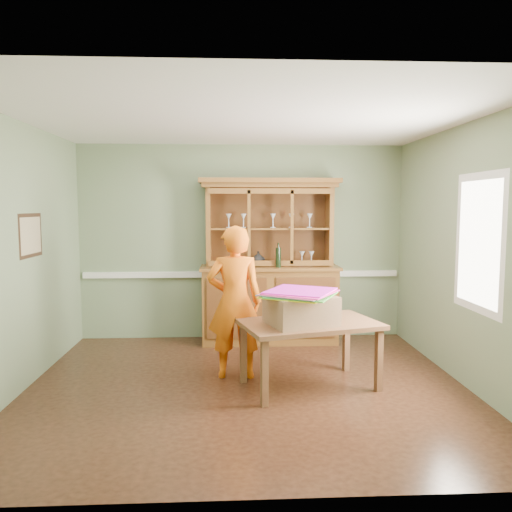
{
  "coord_description": "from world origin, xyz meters",
  "views": [
    {
      "loc": [
        -0.16,
        -4.98,
        1.85
      ],
      "look_at": [
        0.12,
        0.4,
        1.31
      ],
      "focal_mm": 35.0,
      "sensor_mm": 36.0,
      "label": 1
    }
  ],
  "objects": [
    {
      "name": "wall_back",
      "position": [
        0.0,
        2.0,
        1.35
      ],
      "size": [
        4.5,
        0.0,
        4.5
      ],
      "primitive_type": "plane",
      "rotation": [
        1.57,
        0.0,
        0.0
      ],
      "color": "gray",
      "rests_on": "floor"
    },
    {
      "name": "ceiling",
      "position": [
        0.0,
        0.0,
        2.7
      ],
      "size": [
        4.5,
        4.5,
        0.0
      ],
      "primitive_type": "plane",
      "rotation": [
        3.14,
        0.0,
        0.0
      ],
      "color": "white",
      "rests_on": "wall_back"
    },
    {
      "name": "kite_stack",
      "position": [
        0.51,
        -0.17,
        1.0
      ],
      "size": [
        0.81,
        0.81,
        0.05
      ],
      "rotation": [
        0.0,
        0.0,
        1.07
      ],
      "color": "yellow",
      "rests_on": "cardboard_box"
    },
    {
      "name": "china_hutch",
      "position": [
        0.37,
        1.75,
        0.78
      ],
      "size": [
        1.89,
        0.62,
        2.22
      ],
      "color": "brown",
      "rests_on": "floor"
    },
    {
      "name": "dining_table",
      "position": [
        0.64,
        -0.03,
        0.6
      ],
      "size": [
        1.53,
        1.15,
        0.68
      ],
      "rotation": [
        0.0,
        0.0,
        0.27
      ],
      "color": "brown",
      "rests_on": "floor"
    },
    {
      "name": "floor",
      "position": [
        0.0,
        0.0,
        0.0
      ],
      "size": [
        4.5,
        4.5,
        0.0
      ],
      "primitive_type": "plane",
      "color": "#4D2A18",
      "rests_on": "ground"
    },
    {
      "name": "wall_front",
      "position": [
        0.0,
        -2.0,
        1.35
      ],
      "size": [
        4.5,
        0.0,
        4.5
      ],
      "primitive_type": "plane",
      "rotation": [
        -1.57,
        0.0,
        0.0
      ],
      "color": "gray",
      "rests_on": "floor"
    },
    {
      "name": "framed_map",
      "position": [
        -2.23,
        0.3,
        1.55
      ],
      "size": [
        0.03,
        0.6,
        0.46
      ],
      "color": "#352215",
      "rests_on": "wall_left"
    },
    {
      "name": "chair_rail",
      "position": [
        0.0,
        1.98,
        0.9
      ],
      "size": [
        4.41,
        0.05,
        0.08
      ],
      "primitive_type": "cube",
      "color": "white",
      "rests_on": "wall_back"
    },
    {
      "name": "cardboard_box",
      "position": [
        0.54,
        -0.14,
        0.83
      ],
      "size": [
        0.76,
        0.68,
        0.29
      ],
      "primitive_type": "cube",
      "rotation": [
        0.0,
        0.0,
        0.33
      ],
      "color": "#916C4B",
      "rests_on": "dining_table"
    },
    {
      "name": "wall_left",
      "position": [
        -2.25,
        0.0,
        1.35
      ],
      "size": [
        0.0,
        4.0,
        4.0
      ],
      "primitive_type": "plane",
      "rotation": [
        1.57,
        0.0,
        1.57
      ],
      "color": "gray",
      "rests_on": "floor"
    },
    {
      "name": "window_panel",
      "position": [
        2.23,
        -0.3,
        1.5
      ],
      "size": [
        0.03,
        0.96,
        1.36
      ],
      "color": "white",
      "rests_on": "wall_right"
    },
    {
      "name": "person",
      "position": [
        -0.12,
        0.32,
        0.82
      ],
      "size": [
        0.6,
        0.39,
        1.65
      ],
      "primitive_type": "imported",
      "rotation": [
        0.0,
        0.0,
        3.14
      ],
      "color": "orange",
      "rests_on": "floor"
    },
    {
      "name": "wall_right",
      "position": [
        2.25,
        0.0,
        1.35
      ],
      "size": [
        0.0,
        4.0,
        4.0
      ],
      "primitive_type": "plane",
      "rotation": [
        1.57,
        0.0,
        -1.57
      ],
      "color": "gray",
      "rests_on": "floor"
    }
  ]
}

